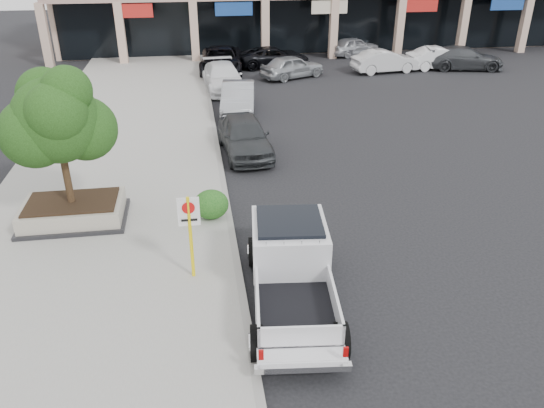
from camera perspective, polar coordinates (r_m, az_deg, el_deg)
The scene contains 18 objects.
ground at distance 14.52m, azimuth 2.53°, elevation -7.26°, with size 120.00×120.00×0.00m, color black.
sidewalk at distance 19.75m, azimuth -16.80°, elevation 1.58°, with size 8.00×52.00×0.15m, color gray.
curb at distance 19.53m, azimuth -5.30°, elevation 2.40°, with size 0.20×52.00×0.15m, color gray.
planter at distance 17.63m, azimuth -20.57°, elevation -0.73°, with size 3.20×2.20×0.68m.
planter_tree at distance 16.67m, azimuth -21.65°, elevation 8.53°, with size 2.90×2.55×4.00m.
no_parking_sign at distance 13.45m, azimuth -8.83°, elevation -2.40°, with size 0.55×0.09×2.30m.
hedge at distance 16.72m, azimuth -6.56°, elevation -0.04°, with size 1.10×0.99×0.94m, color #134313.
pickup_truck at distance 12.89m, azimuth 2.19°, elevation -7.38°, with size 2.09×5.65×1.78m, color silver, non-canonical shape.
curb_car_a at distance 22.03m, azimuth -2.96°, elevation 7.36°, with size 1.84×4.57×1.56m, color #2D2F32.
curb_car_b at distance 27.45m, azimuth -3.66°, elevation 11.28°, with size 1.61×4.62×1.52m, color #989AA0.
curb_car_c at distance 31.87m, azimuth -5.27°, elevation 13.41°, with size 2.10×5.16×1.50m, color white.
curb_car_d at distance 36.28m, azimuth -5.48°, elevation 15.16°, with size 2.67×5.79×1.61m, color black.
lot_car_a at distance 34.68m, azimuth 2.19°, elevation 14.56°, with size 1.69×4.21×1.43m, color #979B9F.
lot_car_b at distance 36.96m, azimuth 12.08°, elevation 14.80°, with size 1.53×4.40×1.45m, color silver.
lot_car_c at distance 39.23m, azimuth 19.96°, elevation 14.54°, with size 2.11×5.19×1.51m, color #333538.
lot_car_d at distance 37.80m, azimuth 0.16°, elevation 15.55°, with size 2.24×4.86×1.35m, color black.
lot_car_e at distance 42.04m, azimuth 8.80°, elevation 16.43°, with size 1.62×4.02×1.37m, color #AEB1B7.
lot_car_f at distance 38.85m, azimuth 17.62°, elevation 14.73°, with size 1.54×4.41×1.45m, color white.
Camera 1 is at (-2.44, -11.76, 8.16)m, focal length 35.00 mm.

